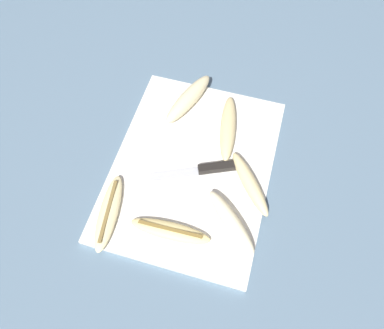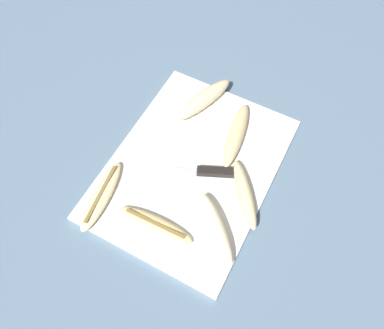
{
  "view_description": "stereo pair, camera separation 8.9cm",
  "coord_description": "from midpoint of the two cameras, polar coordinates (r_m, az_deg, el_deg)",
  "views": [
    {
      "loc": [
        -0.41,
        -0.12,
        0.8
      ],
      "look_at": [
        0.0,
        0.0,
        0.02
      ],
      "focal_mm": 35.0,
      "sensor_mm": 36.0,
      "label": 1
    },
    {
      "loc": [
        -0.38,
        -0.2,
        0.8
      ],
      "look_at": [
        0.0,
        0.0,
        0.02
      ],
      "focal_mm": 35.0,
      "sensor_mm": 36.0,
      "label": 2
    }
  ],
  "objects": [
    {
      "name": "banana_cream_curved",
      "position": [
        0.99,
        -3.15,
        9.77
      ],
      "size": [
        0.19,
        0.1,
        0.04
      ],
      "rotation": [
        0.0,
        0.0,
        4.38
      ],
      "color": "beige",
      "rests_on": "cutting_board"
    },
    {
      "name": "banana_ripe_center",
      "position": [
        0.86,
        5.93,
        -3.15
      ],
      "size": [
        0.16,
        0.13,
        0.03
      ],
      "rotation": [
        0.0,
        0.0,
        2.23
      ],
      "color": "beige",
      "rests_on": "cutting_board"
    },
    {
      "name": "knife",
      "position": [
        0.89,
        0.23,
        -0.84
      ],
      "size": [
        0.11,
        0.21,
        0.02
      ],
      "rotation": [
        0.0,
        0.0,
        0.42
      ],
      "color": "black",
      "rests_on": "cutting_board"
    },
    {
      "name": "banana_bright_far",
      "position": [
        0.82,
        2.92,
        -8.99
      ],
      "size": [
        0.14,
        0.15,
        0.04
      ],
      "rotation": [
        0.0,
        0.0,
        2.39
      ],
      "color": "beige",
      "rests_on": "cutting_board"
    },
    {
      "name": "cutting_board",
      "position": [
        0.9,
        -2.81,
        -0.75
      ],
      "size": [
        0.49,
        0.37,
        0.01
      ],
      "color": "white",
      "rests_on": "ground_plane"
    },
    {
      "name": "banana_golden_short",
      "position": [
        0.83,
        -6.47,
        -10.3
      ],
      "size": [
        0.05,
        0.18,
        0.02
      ],
      "rotation": [
        0.0,
        0.0,
        0.03
      ],
      "color": "#EDD689",
      "rests_on": "cutting_board"
    },
    {
      "name": "ground_plane",
      "position": [
        0.91,
        -2.79,
        -0.92
      ],
      "size": [
        4.0,
        4.0,
        0.0
      ],
      "primitive_type": "plane",
      "color": "slate"
    },
    {
      "name": "banana_soft_right",
      "position": [
        0.87,
        -15.47,
        -7.33
      ],
      "size": [
        0.19,
        0.07,
        0.02
      ],
      "rotation": [
        0.0,
        0.0,
        4.85
      ],
      "color": "beige",
      "rests_on": "cutting_board"
    },
    {
      "name": "banana_mellow_near",
      "position": [
        0.94,
        2.82,
        5.4
      ],
      "size": [
        0.2,
        0.07,
        0.03
      ],
      "rotation": [
        0.0,
        0.0,
        1.74
      ],
      "color": "beige",
      "rests_on": "cutting_board"
    }
  ]
}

